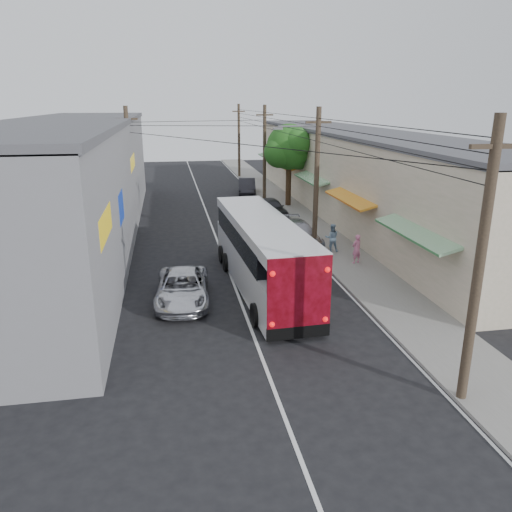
{
  "coord_description": "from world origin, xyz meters",
  "views": [
    {
      "loc": [
        -2.8,
        -13.3,
        8.26
      ],
      "look_at": [
        0.76,
        6.92,
        1.88
      ],
      "focal_mm": 35.0,
      "sensor_mm": 36.0,
      "label": 1
    }
  ],
  "objects_px": {
    "coach_bus": "(261,253)",
    "pedestrian_near": "(357,249)",
    "jeepney": "(182,288)",
    "pedestrian_far": "(332,238)",
    "parked_suv": "(298,234)",
    "parked_car_mid": "(271,208)",
    "parked_car_far": "(247,186)"
  },
  "relations": [
    {
      "from": "pedestrian_far",
      "to": "jeepney",
      "type": "bearing_deg",
      "value": 42.52
    },
    {
      "from": "parked_car_mid",
      "to": "pedestrian_near",
      "type": "bearing_deg",
      "value": -86.99
    },
    {
      "from": "coach_bus",
      "to": "jeepney",
      "type": "xyz_separation_m",
      "value": [
        -3.64,
        -1.18,
        -1.03
      ]
    },
    {
      "from": "coach_bus",
      "to": "pedestrian_near",
      "type": "xyz_separation_m",
      "value": [
        5.51,
        2.37,
        -0.8
      ]
    },
    {
      "from": "parked_suv",
      "to": "parked_car_mid",
      "type": "relative_size",
      "value": 1.2
    },
    {
      "from": "jeepney",
      "to": "pedestrian_far",
      "type": "distance_m",
      "value": 10.36
    },
    {
      "from": "parked_suv",
      "to": "coach_bus",
      "type": "bearing_deg",
      "value": -121.82
    },
    {
      "from": "parked_suv",
      "to": "pedestrian_near",
      "type": "relative_size",
      "value": 3.23
    },
    {
      "from": "parked_car_mid",
      "to": "pedestrian_near",
      "type": "distance_m",
      "value": 12.12
    },
    {
      "from": "jeepney",
      "to": "pedestrian_near",
      "type": "height_order",
      "value": "pedestrian_near"
    },
    {
      "from": "parked_car_far",
      "to": "pedestrian_far",
      "type": "xyz_separation_m",
      "value": [
        1.76,
        -19.56,
        0.2
      ]
    },
    {
      "from": "parked_car_mid",
      "to": "parked_car_far",
      "type": "bearing_deg",
      "value": 84.41
    },
    {
      "from": "coach_bus",
      "to": "parked_car_far",
      "type": "height_order",
      "value": "coach_bus"
    },
    {
      "from": "parked_car_mid",
      "to": "parked_car_far",
      "type": "distance_m",
      "value": 9.91
    },
    {
      "from": "jeepney",
      "to": "pedestrian_far",
      "type": "height_order",
      "value": "pedestrian_far"
    },
    {
      "from": "parked_suv",
      "to": "pedestrian_far",
      "type": "relative_size",
      "value": 3.13
    },
    {
      "from": "coach_bus",
      "to": "parked_car_far",
      "type": "relative_size",
      "value": 2.62
    },
    {
      "from": "parked_car_mid",
      "to": "parked_car_far",
      "type": "xyz_separation_m",
      "value": [
        -0.24,
        9.91,
        0.01
      ]
    },
    {
      "from": "parked_car_mid",
      "to": "pedestrian_near",
      "type": "height_order",
      "value": "pedestrian_near"
    },
    {
      "from": "jeepney",
      "to": "pedestrian_near",
      "type": "xyz_separation_m",
      "value": [
        9.15,
        3.55,
        0.23
      ]
    },
    {
      "from": "parked_suv",
      "to": "parked_car_far",
      "type": "distance_m",
      "value": 17.77
    },
    {
      "from": "parked_car_mid",
      "to": "pedestrian_far",
      "type": "distance_m",
      "value": 9.77
    },
    {
      "from": "coach_bus",
      "to": "parked_car_mid",
      "type": "height_order",
      "value": "coach_bus"
    },
    {
      "from": "jeepney",
      "to": "pedestrian_near",
      "type": "relative_size",
      "value": 3.07
    },
    {
      "from": "coach_bus",
      "to": "pedestrian_near",
      "type": "distance_m",
      "value": 6.05
    },
    {
      "from": "parked_car_mid",
      "to": "pedestrian_far",
      "type": "height_order",
      "value": "pedestrian_far"
    },
    {
      "from": "jeepney",
      "to": "parked_suv",
      "type": "bearing_deg",
      "value": 50.8
    },
    {
      "from": "parked_car_far",
      "to": "parked_car_mid",
      "type": "bearing_deg",
      "value": -80.86
    },
    {
      "from": "parked_car_far",
      "to": "jeepney",
      "type": "bearing_deg",
      "value": -97.25
    },
    {
      "from": "coach_bus",
      "to": "pedestrian_far",
      "type": "bearing_deg",
      "value": 40.65
    },
    {
      "from": "jeepney",
      "to": "pedestrian_near",
      "type": "bearing_deg",
      "value": 24.72
    },
    {
      "from": "jeepney",
      "to": "parked_suv",
      "type": "xyz_separation_m",
      "value": [
        7.04,
        7.62,
        0.07
      ]
    }
  ]
}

